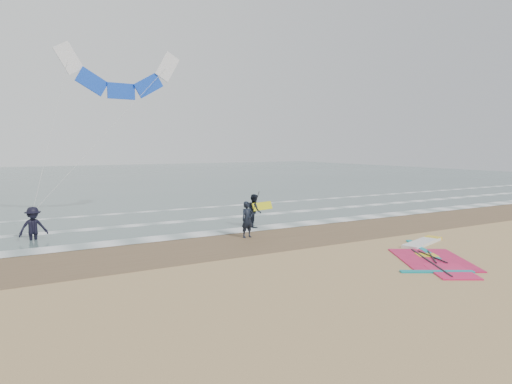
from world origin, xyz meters
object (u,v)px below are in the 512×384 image
windsurf_rig (431,255)px  person_walking (254,211)px  person_standing (247,220)px  person_wading (33,220)px  surf_kite (121,77)px

windsurf_rig → person_walking: size_ratio=3.30×
person_standing → person_walking: person_walking is taller
person_standing → person_walking: (1.51, 2.04, 0.03)m
person_standing → person_wading: bearing=148.2°
windsurf_rig → person_walking: 8.86m
person_wading → surf_kite: (4.76, 3.67, 6.81)m
person_standing → person_wading: (-8.30, 3.97, 0.10)m
person_standing → surf_kite: bearing=108.6°
person_standing → surf_kite: (-3.54, 7.63, 6.91)m
surf_kite → windsurf_rig: bearing=-60.5°
person_walking → person_wading: (-9.82, 1.93, 0.07)m
person_standing → person_wading: 9.20m
person_standing → windsurf_rig: bearing=-61.8°
windsurf_rig → person_standing: person_standing is taller
person_wading → person_walking: bearing=-22.1°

